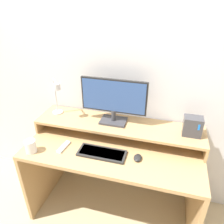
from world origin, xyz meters
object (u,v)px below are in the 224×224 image
at_px(keyboard, 102,153).
at_px(mouse, 138,158).
at_px(monitor, 114,100).
at_px(remote_control, 64,147).
at_px(router_dock, 193,126).
at_px(mug, 31,146).
at_px(desk_lamp, 57,96).

relative_size(keyboard, mouse, 4.31).
relative_size(monitor, keyboard, 1.46).
distance_m(monitor, remote_control, 0.54).
relative_size(router_dock, mouse, 1.80).
bearing_deg(mug, remote_control, 26.93).
bearing_deg(keyboard, mug, -167.64).
relative_size(desk_lamp, router_dock, 2.17).
height_order(monitor, desk_lamp, monitor).
bearing_deg(router_dock, keyboard, -157.79).
xyz_separation_m(keyboard, remote_control, (-0.31, -0.01, -0.00)).
xyz_separation_m(desk_lamp, remote_control, (0.15, -0.26, -0.30)).
xyz_separation_m(router_dock, remote_control, (-0.94, -0.26, -0.19)).
distance_m(router_dock, mouse, 0.47).
xyz_separation_m(monitor, remote_control, (-0.33, -0.29, -0.32)).
xyz_separation_m(router_dock, mug, (-1.16, -0.37, -0.15)).
bearing_deg(desk_lamp, keyboard, -28.03).
relative_size(router_dock, remote_control, 1.01).
xyz_separation_m(monitor, router_dock, (0.61, -0.02, -0.13)).
xyz_separation_m(router_dock, mouse, (-0.36, -0.24, -0.19)).
height_order(keyboard, mouse, mouse).
bearing_deg(router_dock, monitor, 177.77).
relative_size(mouse, remote_control, 0.56).
bearing_deg(mouse, desk_lamp, 162.50).
bearing_deg(keyboard, remote_control, -178.81).
bearing_deg(router_dock, mug, -162.15).
bearing_deg(keyboard, mouse, 3.46).
distance_m(monitor, desk_lamp, 0.48).
distance_m(remote_control, mug, 0.24).
bearing_deg(keyboard, monitor, 87.11).
xyz_separation_m(desk_lamp, keyboard, (0.47, -0.25, -0.30)).
bearing_deg(mug, desk_lamp, 80.57).
bearing_deg(monitor, router_dock, -2.23).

